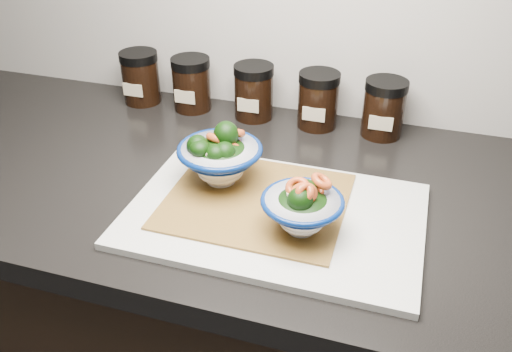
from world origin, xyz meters
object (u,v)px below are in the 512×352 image
(spice_jar_b, at_px, (192,84))
(spice_jar_e, at_px, (384,108))
(spice_jar_a, at_px, (141,77))
(spice_jar_d, at_px, (318,100))
(cutting_board, at_px, (275,215))
(spice_jar_c, at_px, (254,92))
(bowl_left, at_px, (220,157))
(bowl_right, at_px, (302,208))

(spice_jar_b, xyz_separation_m, spice_jar_e, (0.40, 0.00, 0.00))
(spice_jar_a, relative_size, spice_jar_e, 1.00)
(spice_jar_a, distance_m, spice_jar_d, 0.39)
(cutting_board, relative_size, spice_jar_c, 3.98)
(cutting_board, height_order, spice_jar_d, spice_jar_d)
(spice_jar_d, distance_m, spice_jar_e, 0.13)
(spice_jar_c, relative_size, spice_jar_e, 1.00)
(spice_jar_b, xyz_separation_m, spice_jar_d, (0.27, 0.00, 0.00))
(cutting_board, height_order, spice_jar_e, spice_jar_e)
(spice_jar_d, bearing_deg, cutting_board, -89.35)
(spice_jar_c, bearing_deg, spice_jar_e, 0.00)
(bowl_left, relative_size, spice_jar_e, 1.24)
(spice_jar_b, height_order, spice_jar_d, same)
(cutting_board, distance_m, spice_jar_a, 0.52)
(spice_jar_c, bearing_deg, bowl_right, -62.69)
(spice_jar_e, bearing_deg, spice_jar_d, 180.00)
(bowl_right, height_order, spice_jar_c, same)
(cutting_board, distance_m, spice_jar_b, 0.43)
(spice_jar_c, distance_m, spice_jar_d, 0.13)
(cutting_board, distance_m, spice_jar_d, 0.33)
(spice_jar_b, height_order, spice_jar_e, same)
(bowl_left, height_order, spice_jar_d, bowl_left)
(bowl_left, height_order, spice_jar_a, bowl_left)
(spice_jar_c, bearing_deg, bowl_left, -83.87)
(spice_jar_b, relative_size, spice_jar_d, 1.00)
(bowl_left, bearing_deg, cutting_board, -26.20)
(spice_jar_a, bearing_deg, cutting_board, -39.72)
(spice_jar_b, bearing_deg, cutting_board, -50.00)
(bowl_right, xyz_separation_m, spice_jar_d, (-0.05, 0.36, 0.00))
(spice_jar_e, bearing_deg, spice_jar_b, 180.00)
(bowl_left, xyz_separation_m, spice_jar_c, (-0.03, 0.28, -0.00))
(spice_jar_a, bearing_deg, bowl_left, -43.79)
(spice_jar_b, bearing_deg, spice_jar_e, 0.00)
(cutting_board, bearing_deg, spice_jar_c, 112.76)
(spice_jar_b, distance_m, spice_jar_c, 0.14)
(cutting_board, xyz_separation_m, spice_jar_c, (-0.14, 0.33, 0.05))
(spice_jar_c, relative_size, spice_jar_d, 1.00)
(spice_jar_a, bearing_deg, spice_jar_b, 0.00)
(bowl_right, relative_size, spice_jar_a, 1.07)
(cutting_board, bearing_deg, spice_jar_a, 140.28)
(spice_jar_e, bearing_deg, cutting_board, -110.82)
(spice_jar_a, height_order, spice_jar_e, same)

